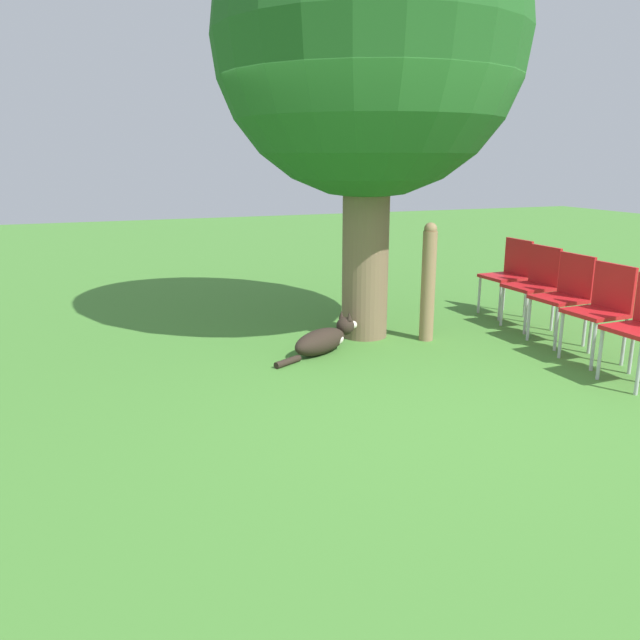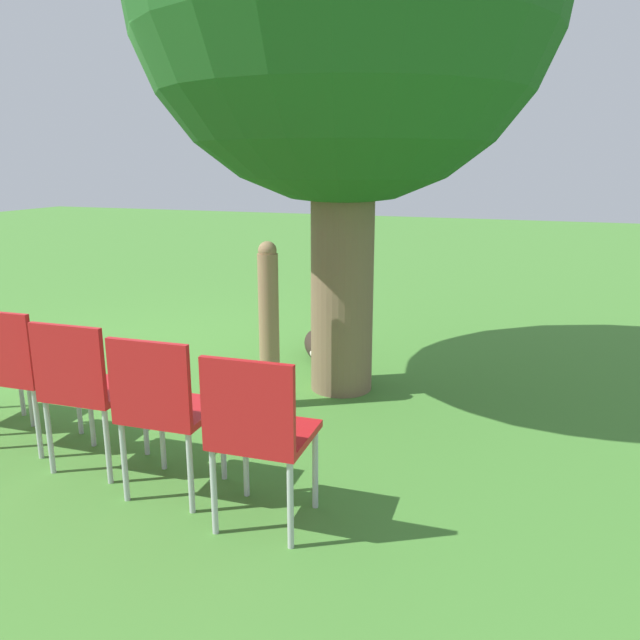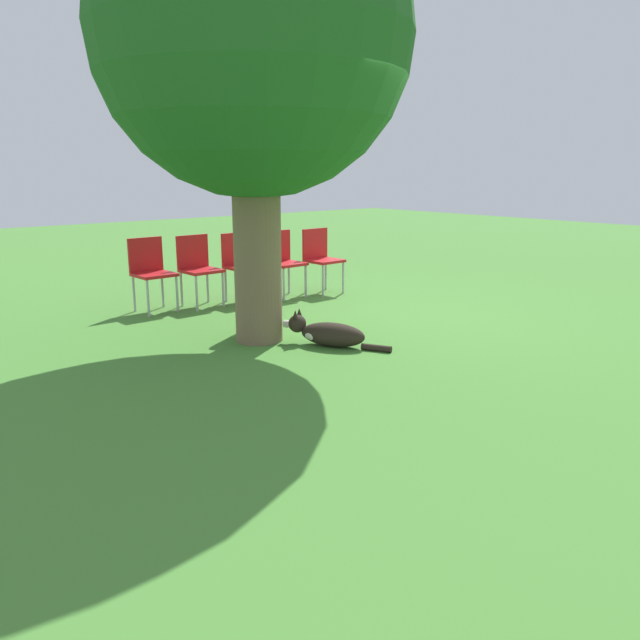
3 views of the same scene
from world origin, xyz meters
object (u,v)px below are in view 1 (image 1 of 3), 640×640
Objects in this scene: oak_tree at (369,41)px; dog at (325,339)px; fence_post at (428,282)px; red_chair_2 at (566,292)px; red_chair_4 at (509,271)px; red_chair_3 at (535,280)px; red_chair_1 at (602,305)px.

dog is (-0.59, -0.39, -2.72)m from oak_tree.
fence_post reaches higher than dog.
red_chair_2 and red_chair_4 have the same top height.
oak_tree is 3.04m from red_chair_4.
red_chair_3 is at bearing -27.41° from dog.
red_chair_3 is (1.33, 0.01, -0.08)m from fence_post.
dog is at bearing -28.79° from red_chair_1.
red_chair_4 is (0.11, 0.58, 0.00)m from red_chair_3.
red_chair_2 is at bearing -28.25° from oak_tree.
red_chair_1 is at bearing -42.82° from oak_tree.
red_chair_1 is (2.23, -1.12, 0.39)m from dog.
red_chair_1 is (1.11, -1.14, -0.08)m from fence_post.
red_chair_3 is at bearing -102.57° from red_chair_2.
fence_post is 1.34× the size of red_chair_2.
fence_post is at bearing -47.85° from red_chair_1.
red_chair_2 is at bearing -41.32° from dog.
fence_post is 1.35m from red_chair_2.
dog is at bearing -15.17° from red_chair_2.
oak_tree reaches higher than dog.
oak_tree is at bearing -44.82° from red_chair_1.
fence_post is (0.52, -0.37, -2.24)m from oak_tree.
red_chair_2 is 0.59m from red_chair_3.
oak_tree is 2.81m from dog.
red_chair_4 is (2.55, 0.61, 0.39)m from dog.
red_chair_3 and red_chair_4 have the same top height.
red_chair_4 is at bearing 22.32° from fence_post.
red_chair_2 is 1.00× the size of red_chair_4.
fence_post reaches higher than red_chair_4.
dog is 1.15× the size of red_chair_4.
dog is 1.15× the size of red_chair_3.
fence_post is at bearing -27.11° from dog.
red_chair_3 is at bearing 77.43° from red_chair_4.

